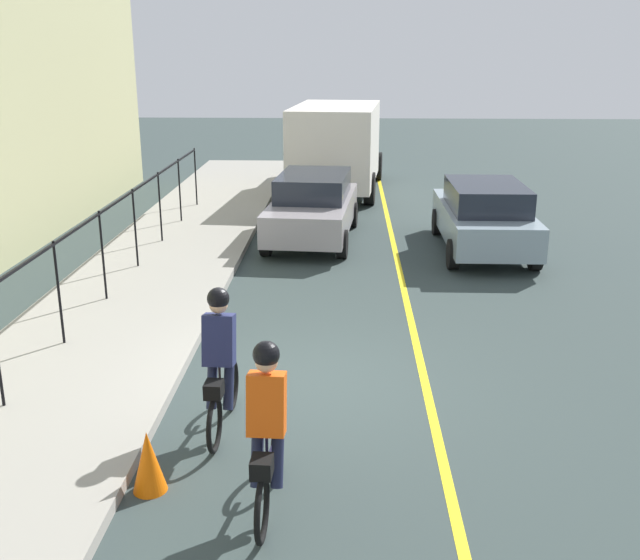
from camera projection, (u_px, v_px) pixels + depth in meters
ground_plane at (310, 384)px, 10.26m from camera, size 80.00×80.00×0.00m
lane_line_centre at (426, 386)px, 10.20m from camera, size 36.00×0.12×0.01m
sidewalk at (67, 375)px, 10.36m from camera, size 40.00×3.20×0.15m
iron_fence at (56, 267)px, 10.94m from camera, size 20.78×0.04×1.60m
cyclist_lead at (220, 362)px, 8.72m from camera, size 1.71×0.37×1.83m
cyclist_follow at (268, 430)px, 7.18m from camera, size 1.71×0.37×1.83m
patrol_sedan at (484, 216)px, 16.67m from camera, size 4.41×1.94×1.58m
parked_sedan_rear at (313, 206)px, 17.68m from camera, size 4.53×2.21×1.58m
box_truck_background at (338, 143)px, 23.31m from camera, size 6.89×3.01×2.78m
traffic_cone_near at (148, 461)px, 7.70m from camera, size 0.36×0.36×0.68m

